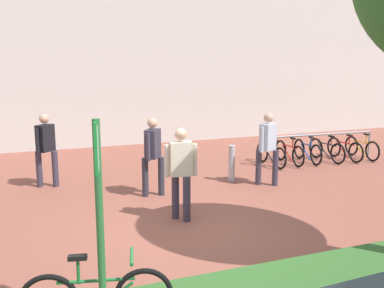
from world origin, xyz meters
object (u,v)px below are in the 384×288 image
object	(u,v)px
bike_rack_cluster	(317,150)
person_suited_dark	(46,146)
bollard_steel	(232,164)
person_suited_navy	(153,152)
person_shirt_blue	(181,168)
parking_sign_post	(99,197)
person_casual_tan	(268,144)

from	to	relation	value
bike_rack_cluster	person_suited_dark	size ratio (longest dim) A/B	2.18
bollard_steel	bike_rack_cluster	bearing A→B (deg)	18.10
person_suited_navy	person_shirt_blue	size ratio (longest dim) A/B	1.00
parking_sign_post	person_shirt_blue	distance (m)	3.57
bike_rack_cluster	person_casual_tan	world-z (taller)	person_casual_tan
bollard_steel	person_suited_dark	bearing A→B (deg)	164.86
person_suited_dark	person_casual_tan	world-z (taller)	same
bollard_steel	person_shirt_blue	distance (m)	2.94
person_suited_navy	person_suited_dark	xyz separation A→B (m)	(-2.12, 1.57, 0.00)
bike_rack_cluster	person_casual_tan	bearing A→B (deg)	-148.30
parking_sign_post	person_suited_navy	size ratio (longest dim) A/B	1.35
bike_rack_cluster	person_suited_dark	world-z (taller)	person_suited_dark
parking_sign_post	person_shirt_blue	world-z (taller)	parking_sign_post
person_suited_navy	person_casual_tan	xyz separation A→B (m)	(2.75, -0.15, 0.00)
person_suited_dark	person_suited_navy	bearing A→B (deg)	-36.40
person_suited_navy	person_casual_tan	distance (m)	2.75
parking_sign_post	person_suited_dark	distance (m)	6.17
parking_sign_post	person_suited_dark	xyz separation A→B (m)	(-0.25, 6.14, -0.54)
parking_sign_post	person_suited_navy	world-z (taller)	parking_sign_post
person_shirt_blue	bollard_steel	bearing A→B (deg)	45.12
person_casual_tan	person_shirt_blue	bearing A→B (deg)	-151.19
person_suited_navy	bike_rack_cluster	bearing A→B (deg)	15.53
bollard_steel	parking_sign_post	bearing A→B (deg)	-128.48
bike_rack_cluster	person_suited_navy	xyz separation A→B (m)	(-5.44, -1.51, 0.64)
bollard_steel	person_suited_navy	world-z (taller)	person_suited_navy
parking_sign_post	person_casual_tan	bearing A→B (deg)	43.79
parking_sign_post	bollard_steel	xyz separation A→B (m)	(3.97, 5.00, -1.08)
parking_sign_post	person_casual_tan	distance (m)	6.42
bollard_steel	person_suited_dark	world-z (taller)	person_suited_dark
bike_rack_cluster	person_suited_dark	xyz separation A→B (m)	(-7.56, 0.05, 0.64)
parking_sign_post	person_shirt_blue	xyz separation A→B (m)	(1.93, 2.95, -0.54)
bollard_steel	person_shirt_blue	world-z (taller)	person_shirt_blue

